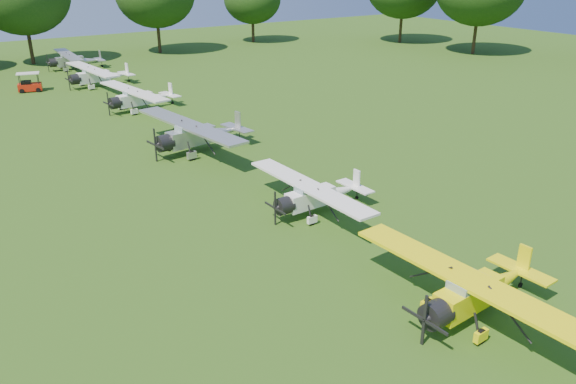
# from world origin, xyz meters

# --- Properties ---
(ground) EXTENTS (160.00, 160.00, 0.00)m
(ground) POSITION_xyz_m (0.00, 0.00, 0.00)
(ground) COLOR #1E4B12
(ground) RESTS_ON ground
(tree_belt) EXTENTS (137.36, 130.27, 14.52)m
(tree_belt) POSITION_xyz_m (3.57, 0.16, 8.03)
(tree_belt) COLOR #2E2211
(tree_belt) RESTS_ON ground
(aircraft_2) EXTENTS (6.32, 10.07, 1.98)m
(aircraft_2) POSITION_xyz_m (0.48, -8.56, 1.16)
(aircraft_2) COLOR #F3EA0A
(aircraft_2) RESTS_ON ground
(aircraft_3) EXTENTS (5.73, 9.11, 1.80)m
(aircraft_3) POSITION_xyz_m (1.06, 2.06, 1.05)
(aircraft_3) COLOR white
(aircraft_3) RESTS_ON ground
(aircraft_4) EXTENTS (7.16, 11.37, 2.23)m
(aircraft_4) POSITION_xyz_m (0.27, 14.60, 1.30)
(aircraft_4) COLOR silver
(aircraft_4) RESTS_ON ground
(aircraft_5) EXTENTS (6.41, 10.17, 2.00)m
(aircraft_5) POSITION_xyz_m (0.93, 27.54, 1.17)
(aircraft_5) COLOR white
(aircraft_5) RESTS_ON ground
(aircraft_6) EXTENTS (6.63, 10.55, 2.07)m
(aircraft_6) POSITION_xyz_m (0.78, 39.17, 1.21)
(aircraft_6) COLOR white
(aircraft_6) RESTS_ON ground
(aircraft_7) EXTENTS (6.41, 10.19, 2.01)m
(aircraft_7) POSITION_xyz_m (1.18, 50.09, 1.17)
(aircraft_7) COLOR silver
(aircraft_7) RESTS_ON ground
(golf_cart) EXTENTS (2.39, 1.79, 1.83)m
(golf_cart) POSITION_xyz_m (-5.61, 40.61, 0.61)
(golf_cart) COLOR red
(golf_cart) RESTS_ON ground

